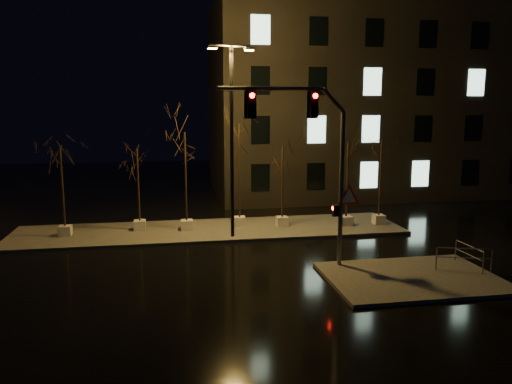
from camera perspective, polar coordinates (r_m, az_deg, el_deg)
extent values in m
plane|color=black|center=(22.99, -3.92, -8.16)|extent=(90.00, 90.00, 0.00)
cube|color=#413F3A|center=(28.72, -5.21, -4.39)|extent=(22.00, 5.00, 0.15)
cube|color=#413F3A|center=(21.86, 17.37, -9.34)|extent=(7.00, 5.00, 0.15)
cube|color=black|center=(42.97, 12.41, 10.07)|extent=(25.00, 12.00, 15.00)
cube|color=silver|center=(29.01, -20.96, -4.15)|extent=(0.65, 0.65, 0.55)
cylinder|color=black|center=(28.56, -21.25, 0.49)|extent=(0.11, 0.11, 4.20)
cube|color=silver|center=(29.13, -13.14, -3.70)|extent=(0.65, 0.65, 0.55)
cylinder|color=black|center=(28.69, -13.31, 0.78)|extent=(0.11, 0.11, 4.05)
cube|color=silver|center=(28.71, -7.92, -3.73)|extent=(0.65, 0.65, 0.55)
cylinder|color=black|center=(28.20, -8.05, 1.75)|extent=(0.11, 0.11, 4.99)
cube|color=silver|center=(29.31, -1.89, -3.36)|extent=(0.65, 0.65, 0.55)
cylinder|color=black|center=(28.79, -1.92, 2.43)|extent=(0.11, 0.11, 5.41)
cube|color=silver|center=(29.35, 2.99, -3.35)|extent=(0.65, 0.65, 0.55)
cylinder|color=black|center=(28.91, 3.03, 1.16)|extent=(0.11, 0.11, 4.12)
cube|color=silver|center=(29.93, 10.25, -3.24)|extent=(0.65, 0.65, 0.55)
cylinder|color=black|center=(29.48, 10.39, 1.46)|extent=(0.11, 0.11, 4.40)
cube|color=silver|center=(30.67, 13.84, -3.05)|extent=(0.65, 0.65, 0.55)
cylinder|color=black|center=(30.23, 14.03, 1.58)|extent=(0.11, 0.11, 4.46)
cylinder|color=slate|center=(21.84, 9.71, 0.20)|extent=(0.20, 0.20, 6.68)
cylinder|color=slate|center=(20.44, 1.80, 11.73)|extent=(4.45, 0.54, 0.16)
cube|color=black|center=(21.03, 6.64, 9.94)|extent=(0.35, 0.27, 1.00)
cube|color=black|center=(20.20, -0.54, 10.02)|extent=(0.35, 0.27, 1.00)
cube|color=black|center=(21.91, 9.06, -2.12)|extent=(0.26, 0.22, 0.50)
cone|color=red|center=(21.99, 10.54, -0.64)|extent=(1.16, 0.13, 1.16)
sphere|color=#FF0C07|center=(21.56, 10.02, 10.74)|extent=(0.20, 0.20, 0.20)
cylinder|color=black|center=(26.28, -2.78, 5.51)|extent=(0.20, 0.20, 9.96)
cylinder|color=black|center=(26.39, -2.87, 16.37)|extent=(2.16, 0.58, 0.10)
cube|color=#FE9D32|center=(26.05, -5.01, 16.10)|extent=(0.55, 0.38, 0.20)
cube|color=#FE9D32|center=(26.73, -0.78, 15.97)|extent=(0.55, 0.38, 0.20)
cylinder|color=slate|center=(22.89, 19.91, -7.21)|extent=(0.05, 0.05, 0.92)
cylinder|color=slate|center=(23.48, 25.33, -7.15)|extent=(0.05, 0.05, 0.92)
cylinder|color=slate|center=(23.02, 22.74, -5.97)|extent=(2.16, 0.72, 0.04)
cylinder|color=slate|center=(23.13, 22.67, -6.95)|extent=(2.16, 0.72, 0.04)
cylinder|color=slate|center=(22.98, 24.53, -7.49)|extent=(0.05, 0.05, 0.89)
cylinder|color=slate|center=(24.55, 21.85, -6.24)|extent=(0.05, 0.05, 0.89)
cylinder|color=slate|center=(23.63, 23.22, -5.69)|extent=(0.07, 1.99, 0.04)
cylinder|color=slate|center=(23.73, 23.16, -6.61)|extent=(0.07, 1.99, 0.04)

